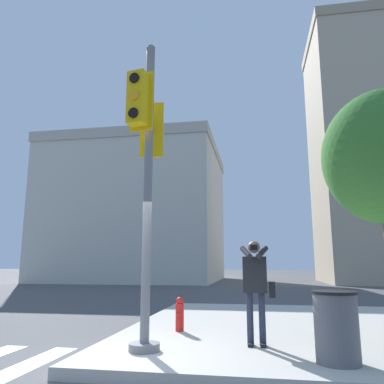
# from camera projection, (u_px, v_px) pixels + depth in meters

# --- Properties ---
(ground_plane) EXTENTS (160.00, 160.00, 0.00)m
(ground_plane) POSITION_uv_depth(u_px,v_px,m) (100.00, 372.00, 5.25)
(ground_plane) COLOR #4C4C4F
(sidewalk_corner) EXTENTS (8.00, 8.00, 0.17)m
(sidewalk_corner) POSITION_uv_depth(u_px,v_px,m) (319.00, 330.00, 8.07)
(sidewalk_corner) COLOR #BCB7AD
(sidewalk_corner) RESTS_ON ground_plane
(traffic_signal_pole) EXTENTS (0.51, 1.15, 5.19)m
(traffic_signal_pole) POSITION_uv_depth(u_px,v_px,m) (147.00, 160.00, 6.34)
(traffic_signal_pole) COLOR slate
(traffic_signal_pole) RESTS_ON sidewalk_corner
(person_photographer) EXTENTS (0.58, 0.54, 1.71)m
(person_photographer) POSITION_uv_depth(u_px,v_px,m) (256.00, 282.00, 6.33)
(person_photographer) COLOR black
(person_photographer) RESTS_ON sidewalk_corner
(fire_hydrant) EXTENTS (0.17, 0.23, 0.65)m
(fire_hydrant) POSITION_uv_depth(u_px,v_px,m) (180.00, 314.00, 7.48)
(fire_hydrant) COLOR red
(fire_hydrant) RESTS_ON sidewalk_corner
(trash_bin) EXTENTS (0.62, 0.62, 0.95)m
(trash_bin) POSITION_uv_depth(u_px,v_px,m) (336.00, 327.00, 5.12)
(trash_bin) COLOR #5B5B60
(trash_bin) RESTS_ON sidewalk_corner
(building_left) EXTENTS (14.03, 13.22, 11.55)m
(building_left) POSITION_uv_depth(u_px,v_px,m) (140.00, 214.00, 33.30)
(building_left) COLOR beige
(building_left) RESTS_ON ground_plane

